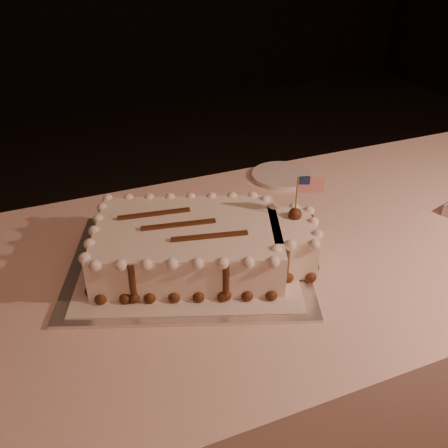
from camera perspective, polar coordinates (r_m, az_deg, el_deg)
name	(u,v)px	position (r m, az deg, el deg)	size (l,w,h in m)	color
banquet_table	(284,359)	(1.39, 6.89, -15.11)	(2.40, 0.80, 0.75)	beige
cake_board	(189,264)	(1.07, -3.99, -4.54)	(0.50, 0.37, 0.01)	silver
doily	(189,262)	(1.06, -4.00, -4.32)	(0.45, 0.34, 0.00)	silver
sheet_cake	(201,244)	(1.04, -2.64, -2.25)	(0.50, 0.38, 0.19)	white
side_plate	(282,176)	(1.43, 6.59, 5.51)	(0.17, 0.17, 0.01)	silver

